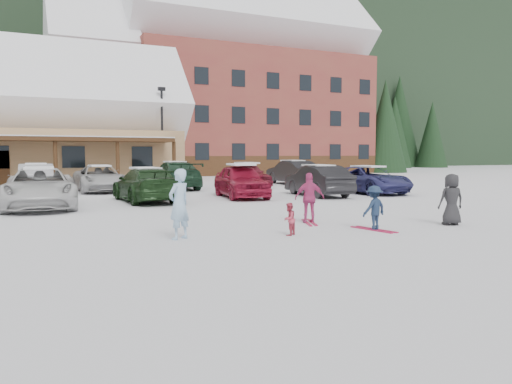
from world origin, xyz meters
name	(u,v)px	position (x,y,z in m)	size (l,w,h in m)	color
ground	(262,235)	(0.00, 0.00, 0.00)	(160.00, 160.00, 0.00)	white
forested_hillside	(53,57)	(0.00, 85.00, 19.00)	(300.00, 70.00, 38.00)	black
alpine_hotel	(228,90)	(14.27, 38.00, 8.63)	(31.48, 14.01, 21.48)	maroon
lamp_post	(162,129)	(3.52, 23.48, 3.72)	(0.50, 0.25, 6.62)	black
conifer_1	(385,114)	(30.00, 32.00, 6.26)	(4.84, 4.84, 11.22)	black
conifer_3	(137,125)	(6.00, 44.00, 5.12)	(3.96, 3.96, 9.18)	black
conifer_4	(341,120)	(34.00, 46.00, 6.54)	(5.06, 5.06, 11.73)	black
adult_skier	(179,204)	(-2.01, 0.32, 0.84)	(0.61, 0.40, 1.67)	#A1C9E9
toddler_red	(289,219)	(0.60, -0.28, 0.41)	(0.40, 0.31, 0.82)	#C53B52
child_navy	(374,208)	(3.06, -0.47, 0.59)	(0.76, 0.44, 1.18)	#192944
skis_child_navy	(374,230)	(3.06, -0.47, 0.01)	(0.20, 1.40, 0.03)	#BC1A49
child_magenta	(310,198)	(2.22, 1.42, 0.73)	(0.86, 0.36, 1.47)	#C23977
skis_child_magenta	(309,222)	(2.22, 1.42, 0.01)	(0.20, 1.40, 0.03)	#BC1A49
bystander_dark	(451,199)	(5.64, -0.64, 0.73)	(0.71, 0.46, 1.46)	#252426
parked_car_2	(40,188)	(-4.80, 9.00, 0.75)	(2.50, 5.42, 1.50)	silver
parked_car_3	(146,185)	(-0.69, 9.88, 0.71)	(1.99, 4.90, 1.42)	#1A3517
parked_car_4	(241,181)	(3.72, 10.00, 0.77)	(1.81, 4.50, 1.53)	maroon
parked_car_5	(318,181)	(7.42, 9.28, 0.73)	(1.55, 4.46, 1.47)	black
parked_car_6	(368,180)	(10.56, 9.56, 0.69)	(2.30, 4.98, 1.39)	navy
parked_car_9	(36,178)	(-4.74, 17.04, 0.75)	(1.59, 4.56, 1.50)	#BBBBC0
parked_car_10	(100,179)	(-1.68, 16.43, 0.69)	(2.31, 5.00, 1.39)	#BCBCBC
parked_car_11	(175,175)	(2.50, 16.73, 0.78)	(2.19, 5.38, 1.56)	#1E3F2A
parked_car_12	(247,175)	(6.82, 16.31, 0.74)	(1.74, 4.32, 1.47)	maroon
parked_car_13	(292,172)	(10.70, 17.67, 0.78)	(1.66, 4.75, 1.57)	black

